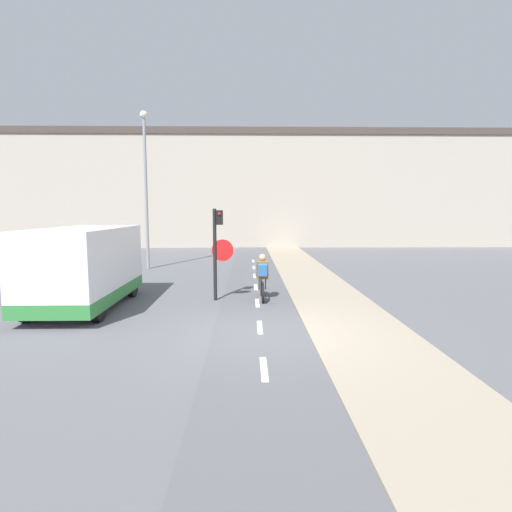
% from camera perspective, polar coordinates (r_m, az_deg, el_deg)
% --- Properties ---
extents(ground_plane, '(120.00, 120.00, 0.00)m').
position_cam_1_polar(ground_plane, '(9.13, 0.64, -11.16)').
color(ground_plane, '#5B5B60').
extents(bike_lane, '(2.15, 60.00, 0.02)m').
position_cam_1_polar(bike_lane, '(9.13, 0.64, -11.09)').
color(bike_lane, '#56565B').
rests_on(bike_lane, ground_plane).
extents(sidewalk_strip, '(2.40, 60.00, 0.05)m').
position_cam_1_polar(sidewalk_strip, '(9.46, 14.79, -10.58)').
color(sidewalk_strip, gray).
rests_on(sidewalk_strip, ground_plane).
extents(building_row_background, '(60.00, 5.20, 8.83)m').
position_cam_1_polar(building_row_background, '(32.39, -0.65, 9.42)').
color(building_row_background, '#B2A899').
rests_on(building_row_background, ground_plane).
extents(traffic_light_pole, '(0.67, 0.25, 2.83)m').
position_cam_1_polar(traffic_light_pole, '(12.28, -5.49, 1.79)').
color(traffic_light_pole, black).
rests_on(traffic_light_pole, ground_plane).
extents(street_lamp_far, '(0.36, 0.36, 7.34)m').
position_cam_1_polar(street_lamp_far, '(19.74, -15.51, 11.13)').
color(street_lamp_far, gray).
rests_on(street_lamp_far, ground_plane).
extents(cyclist_near, '(0.46, 1.65, 1.44)m').
position_cam_1_polar(cyclist_near, '(12.40, 0.91, -3.11)').
color(cyclist_near, black).
rests_on(cyclist_near, ground_plane).
extents(van, '(2.01, 4.54, 2.29)m').
position_cam_1_polar(van, '(12.34, -23.25, -1.67)').
color(van, white).
rests_on(van, ground_plane).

